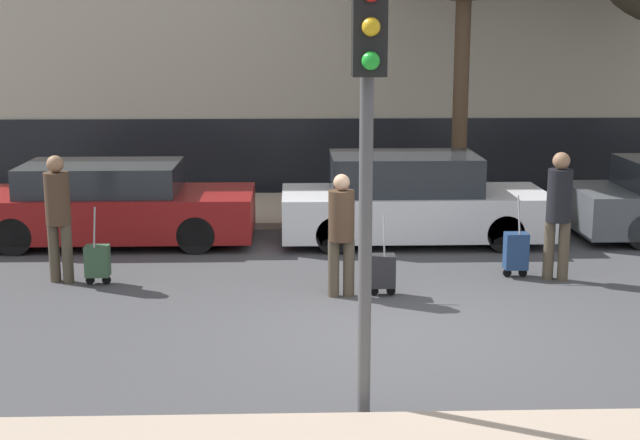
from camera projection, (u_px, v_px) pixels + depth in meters
ground_plane at (402, 331)px, 10.35m from camera, size 80.00×80.00×0.00m
sidewalk_far at (358, 209)px, 17.19m from camera, size 28.00×3.00×0.12m
parked_car_0 at (112, 205)px, 14.61m from camera, size 4.56×1.82×1.32m
parked_car_1 at (411, 201)px, 14.67m from camera, size 4.34×1.76×1.46m
pedestrian_left at (58, 211)px, 12.19m from camera, size 0.34×0.34×1.77m
trolley_left at (97, 261)px, 12.21m from camera, size 0.34×0.29×1.09m
pedestrian_center at (341, 228)px, 11.54m from camera, size 0.35×0.34×1.63m
trolley_center at (383, 271)px, 11.70m from camera, size 0.34×0.29×1.09m
pedestrian_right at (559, 208)px, 12.30m from camera, size 0.34×0.34×1.80m
trolley_right at (516, 251)px, 12.58m from camera, size 0.34×0.29×1.18m
traffic_light at (368, 113)px, 7.46m from camera, size 0.28×0.47×3.85m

